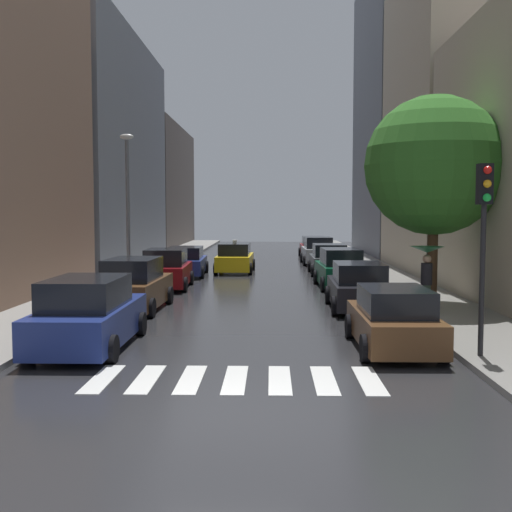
# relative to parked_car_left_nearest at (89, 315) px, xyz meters

# --- Properties ---
(ground_plane) EXTENTS (28.00, 72.00, 0.04)m
(ground_plane) POSITION_rel_parked_car_left_nearest_xyz_m (3.80, 18.94, -0.85)
(ground_plane) COLOR #27272A
(sidewalk_left) EXTENTS (3.00, 72.00, 0.15)m
(sidewalk_left) POSITION_rel_parked_car_left_nearest_xyz_m (-2.70, 18.94, -0.75)
(sidewalk_left) COLOR gray
(sidewalk_left) RESTS_ON ground
(sidewalk_right) EXTENTS (3.00, 72.00, 0.15)m
(sidewalk_right) POSITION_rel_parked_car_left_nearest_xyz_m (10.30, 18.94, -0.75)
(sidewalk_right) COLOR gray
(sidewalk_right) RESTS_ON ground
(crosswalk_stripes) EXTENTS (5.85, 2.20, 0.01)m
(crosswalk_stripes) POSITION_rel_parked_car_left_nearest_xyz_m (3.80, -2.86, -0.82)
(crosswalk_stripes) COLOR silver
(crosswalk_stripes) RESTS_ON ground
(building_left_mid) EXTENTS (6.00, 20.13, 14.85)m
(building_left_mid) POSITION_rel_parked_car_left_nearest_xyz_m (-7.20, 26.53, 6.60)
(building_left_mid) COLOR slate
(building_left_mid) RESTS_ON ground
(building_left_far) EXTENTS (6.00, 19.09, 11.55)m
(building_left_far) POSITION_rel_parked_car_left_nearest_xyz_m (-7.20, 46.51, 4.95)
(building_left_far) COLOR #564C47
(building_left_far) RESTS_ON ground
(building_right_mid) EXTENTS (6.00, 12.29, 16.93)m
(building_right_mid) POSITION_rel_parked_car_left_nearest_xyz_m (14.80, 20.38, 7.64)
(building_right_mid) COLOR #B2A38C
(building_right_mid) RESTS_ON ground
(building_right_far) EXTENTS (6.00, 14.60, 21.70)m
(building_right_far) POSITION_rel_parked_car_left_nearest_xyz_m (14.80, 34.27, 10.03)
(building_right_far) COLOR slate
(building_right_far) RESTS_ON ground
(parked_car_left_nearest) EXTENTS (2.13, 4.77, 1.78)m
(parked_car_left_nearest) POSITION_rel_parked_car_left_nearest_xyz_m (0.00, 0.00, 0.00)
(parked_car_left_nearest) COLOR navy
(parked_car_left_nearest) RESTS_ON ground
(parked_car_left_second) EXTENTS (2.12, 4.64, 1.81)m
(parked_car_left_second) POSITION_rel_parked_car_left_nearest_xyz_m (-0.16, 5.97, 0.01)
(parked_car_left_second) COLOR brown
(parked_car_left_second) RESTS_ON ground
(parked_car_left_third) EXTENTS (2.18, 4.17, 1.75)m
(parked_car_left_third) POSITION_rel_parked_car_left_nearest_xyz_m (-0.09, 12.18, -0.01)
(parked_car_left_third) COLOR maroon
(parked_car_left_third) RESTS_ON ground
(parked_car_left_fourth) EXTENTS (2.27, 4.63, 1.53)m
(parked_car_left_fourth) POSITION_rel_parked_car_left_nearest_xyz_m (0.01, 17.71, -0.10)
(parked_car_left_fourth) COLOR navy
(parked_car_left_fourth) RESTS_ON ground
(parked_car_right_nearest) EXTENTS (1.99, 4.15, 1.55)m
(parked_car_right_nearest) POSITION_rel_parked_car_left_nearest_xyz_m (7.54, 0.00, -0.10)
(parked_car_right_nearest) COLOR brown
(parked_car_right_nearest) RESTS_ON ground
(parked_car_right_second) EXTENTS (2.11, 4.20, 1.63)m
(parked_car_right_second) POSITION_rel_parked_car_left_nearest_xyz_m (7.55, 6.34, -0.06)
(parked_car_right_second) COLOR black
(parked_car_right_second) RESTS_ON ground
(parked_car_right_third) EXTENTS (2.14, 4.45, 1.75)m
(parked_car_right_third) POSITION_rel_parked_car_left_nearest_xyz_m (7.59, 12.55, -0.01)
(parked_car_right_third) COLOR #0C4C2D
(parked_car_right_third) RESTS_ON ground
(parked_car_right_fourth) EXTENTS (2.11, 4.08, 1.64)m
(parked_car_right_fourth) POSITION_rel_parked_car_left_nearest_xyz_m (7.65, 18.61, -0.06)
(parked_car_right_fourth) COLOR #474C51
(parked_car_right_fourth) RESTS_ON ground
(parked_car_right_fifth) EXTENTS (2.15, 4.11, 1.75)m
(parked_car_right_fifth) POSITION_rel_parked_car_left_nearest_xyz_m (7.54, 25.17, -0.01)
(parked_car_right_fifth) COLOR #B2B7BF
(parked_car_right_fifth) RESTS_ON ground
(parked_car_right_sixth) EXTENTS (2.09, 4.56, 1.56)m
(parked_car_right_sixth) POSITION_rel_parked_car_left_nearest_xyz_m (7.66, 30.95, -0.09)
(parked_car_right_sixth) COLOR maroon
(parked_car_right_sixth) RESTS_ON ground
(taxi_midroad) EXTENTS (2.15, 4.38, 1.81)m
(taxi_midroad) POSITION_rel_parked_car_left_nearest_xyz_m (2.52, 19.54, -0.06)
(taxi_midroad) COLOR yellow
(taxi_midroad) RESTS_ON ground
(pedestrian_foreground) EXTENTS (1.07, 1.07, 2.12)m
(pedestrian_foreground) POSITION_rel_parked_car_left_nearest_xyz_m (9.54, 4.94, 0.89)
(pedestrian_foreground) COLOR #38513D
(pedestrian_foreground) RESTS_ON sidewalk_right
(street_tree_right) EXTENTS (4.77, 4.77, 7.20)m
(street_tree_right) POSITION_rel_parked_car_left_nearest_xyz_m (10.10, 6.49, 4.13)
(street_tree_right) COLOR #513823
(street_tree_right) RESTS_ON sidewalk_right
(traffic_light_right_corner) EXTENTS (0.30, 0.42, 4.30)m
(traffic_light_right_corner) POSITION_rel_parked_car_left_nearest_xyz_m (9.25, -1.24, 2.46)
(traffic_light_right_corner) COLOR black
(traffic_light_right_corner) RESTS_ON sidewalk_right
(lamp_post_left) EXTENTS (0.60, 0.28, 6.60)m
(lamp_post_left) POSITION_rel_parked_car_left_nearest_xyz_m (-1.75, 12.12, 3.15)
(lamp_post_left) COLOR #595B60
(lamp_post_left) RESTS_ON sidewalk_left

